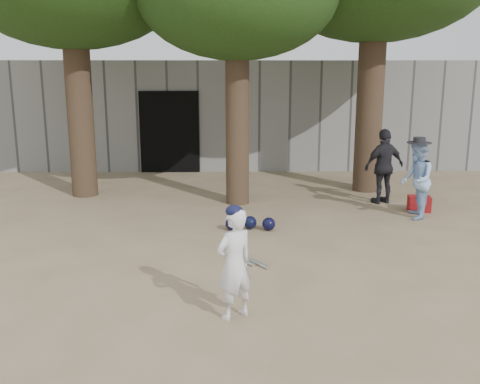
{
  "coord_description": "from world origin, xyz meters",
  "views": [
    {
      "loc": [
        0.47,
        -6.72,
        2.68
      ],
      "look_at": [
        0.6,
        1.0,
        0.95
      ],
      "focal_mm": 40.0,
      "sensor_mm": 36.0,
      "label": 1
    }
  ],
  "objects_px": {
    "boy_player": "(234,264)",
    "spectator_blue": "(416,180)",
    "red_bag": "(419,204)",
    "spectator_dark": "(384,166)"
  },
  "relations": [
    {
      "from": "spectator_dark",
      "to": "red_bag",
      "type": "xyz_separation_m",
      "value": [
        0.54,
        -0.67,
        -0.63
      ]
    },
    {
      "from": "spectator_blue",
      "to": "red_bag",
      "type": "bearing_deg",
      "value": 164.6
    },
    {
      "from": "boy_player",
      "to": "spectator_blue",
      "type": "height_order",
      "value": "spectator_blue"
    },
    {
      "from": "spectator_blue",
      "to": "boy_player",
      "type": "bearing_deg",
      "value": -27.09
    },
    {
      "from": "spectator_dark",
      "to": "boy_player",
      "type": "bearing_deg",
      "value": 38.79
    },
    {
      "from": "red_bag",
      "to": "boy_player",
      "type": "bearing_deg",
      "value": -128.38
    },
    {
      "from": "boy_player",
      "to": "spectator_dark",
      "type": "height_order",
      "value": "spectator_dark"
    },
    {
      "from": "spectator_dark",
      "to": "red_bag",
      "type": "relative_size",
      "value": 3.72
    },
    {
      "from": "red_bag",
      "to": "spectator_blue",
      "type": "bearing_deg",
      "value": -117.82
    },
    {
      "from": "boy_player",
      "to": "spectator_blue",
      "type": "distance_m",
      "value": 5.37
    }
  ]
}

